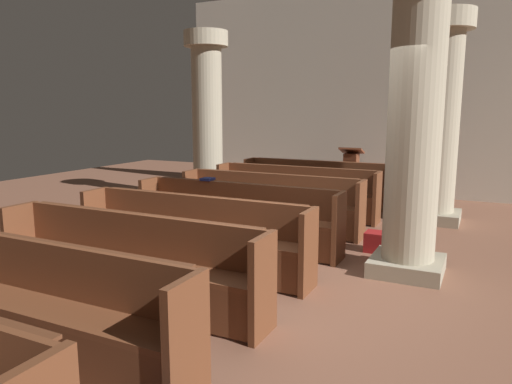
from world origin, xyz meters
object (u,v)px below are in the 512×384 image
(pew_row_3, at_px, (236,214))
(pillar_aisle_rear, at_px, (415,118))
(pew_row_4, at_px, (191,232))
(kneeler_box_red, at_px, (380,242))
(pew_row_2, at_px, (270,200))
(lectern, at_px, (351,177))
(pew_row_0, at_px, (315,182))
(pew_row_5, at_px, (127,258))
(pew_row_6, at_px, (28,298))
(pillar_aisle_side, at_px, (440,115))
(pillar_far_side, at_px, (207,114))
(hymn_book, at_px, (208,179))
(pew_row_1, at_px, (295,190))

(pew_row_3, height_order, pillar_aisle_rear, pillar_aisle_rear)
(pew_row_4, bearing_deg, kneeler_box_red, 43.74)
(pew_row_2, relative_size, lectern, 2.71)
(pew_row_2, bearing_deg, kneeler_box_red, -13.94)
(pew_row_0, height_order, kneeler_box_red, pew_row_0)
(kneeler_box_red, bearing_deg, pew_row_2, 166.06)
(pew_row_5, distance_m, pew_row_6, 1.09)
(pillar_aisle_side, relative_size, lectern, 3.14)
(pillar_far_side, bearing_deg, lectern, 29.36)
(pillar_far_side, bearing_deg, pew_row_5, -66.27)
(pew_row_6, relative_size, pillar_far_side, 0.86)
(pew_row_2, bearing_deg, pillar_aisle_side, 37.23)
(pew_row_2, xyz_separation_m, pew_row_5, (0.00, -3.26, 0.00))
(hymn_book, distance_m, kneeler_box_red, 2.53)
(pew_row_0, xyz_separation_m, pew_row_3, (0.00, -3.26, 0.00))
(pew_row_6, height_order, lectern, lectern)
(pillar_aisle_rear, height_order, hymn_book, pillar_aisle_rear)
(pillar_aisle_side, bearing_deg, pew_row_6, -110.43)
(pew_row_5, xyz_separation_m, pillar_aisle_rear, (2.26, 2.11, 1.30))
(pew_row_3, distance_m, pew_row_5, 2.17)
(pillar_far_side, relative_size, pillar_aisle_rear, 1.00)
(pew_row_0, xyz_separation_m, pew_row_1, (0.00, -1.09, 0.00))
(pew_row_1, distance_m, pew_row_5, 4.35)
(pillar_far_side, relative_size, lectern, 3.14)
(pew_row_1, height_order, kneeler_box_red, pew_row_1)
(pillar_aisle_rear, bearing_deg, pew_row_6, -125.22)
(pew_row_3, relative_size, lectern, 2.71)
(pillar_aisle_side, bearing_deg, pillar_far_side, 179.38)
(pew_row_0, bearing_deg, pew_row_1, -90.00)
(pew_row_1, bearing_deg, pillar_far_side, 162.92)
(pew_row_3, relative_size, pew_row_5, 1.00)
(pew_row_0, relative_size, pew_row_1, 1.00)
(pew_row_5, relative_size, pillar_aisle_side, 0.86)
(pillar_aisle_side, xyz_separation_m, lectern, (-1.84, 1.53, -1.32))
(pillar_aisle_rear, relative_size, kneeler_box_red, 9.15)
(pillar_far_side, height_order, kneeler_box_red, pillar_far_side)
(pew_row_3, distance_m, lectern, 4.35)
(pillar_aisle_rear, distance_m, hymn_book, 2.97)
(pew_row_0, distance_m, pew_row_1, 1.09)
(pew_row_0, xyz_separation_m, pew_row_6, (0.00, -6.52, 0.00))
(pillar_aisle_side, height_order, hymn_book, pillar_aisle_side)
(pew_row_6, relative_size, kneeler_box_red, 7.89)
(pillar_aisle_side, xyz_separation_m, pillar_aisle_rear, (0.00, -2.86, 0.00))
(pew_row_4, height_order, pillar_aisle_side, pillar_aisle_side)
(pillar_far_side, xyz_separation_m, pillar_aisle_rear, (4.47, -2.91, 0.00))
(pew_row_0, bearing_deg, pew_row_4, -90.00)
(pew_row_2, relative_size, pew_row_3, 1.00)
(lectern, bearing_deg, hymn_book, -103.39)
(pew_row_0, xyz_separation_m, pew_row_4, (0.00, -4.35, 0.00))
(pew_row_4, distance_m, lectern, 5.43)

